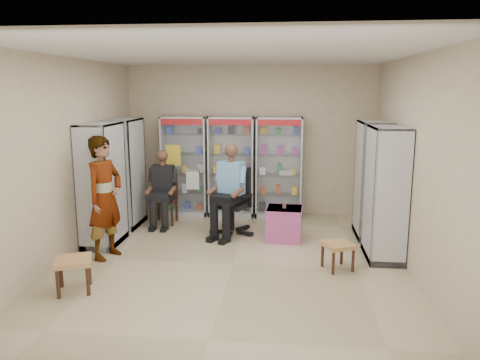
# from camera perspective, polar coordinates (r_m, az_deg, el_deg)

# --- Properties ---
(floor) EXTENTS (6.00, 6.00, 0.00)m
(floor) POSITION_cam_1_polar(r_m,az_deg,el_deg) (7.00, -0.83, -10.19)
(floor) COLOR tan
(floor) RESTS_ON ground
(room_shell) EXTENTS (5.02, 6.02, 3.01)m
(room_shell) POSITION_cam_1_polar(r_m,az_deg,el_deg) (6.55, -0.88, 6.08)
(room_shell) COLOR #C3B591
(room_shell) RESTS_ON ground
(cabinet_back_left) EXTENTS (0.90, 0.50, 2.00)m
(cabinet_back_left) POSITION_cam_1_polar(r_m,az_deg,el_deg) (9.57, -6.69, 1.71)
(cabinet_back_left) COLOR #B1B4B9
(cabinet_back_left) RESTS_ON floor
(cabinet_back_mid) EXTENTS (0.90, 0.50, 2.00)m
(cabinet_back_mid) POSITION_cam_1_polar(r_m,az_deg,el_deg) (9.41, -1.03, 1.62)
(cabinet_back_mid) COLOR #A3A6AB
(cabinet_back_mid) RESTS_ON floor
(cabinet_back_right) EXTENTS (0.90, 0.50, 2.00)m
(cabinet_back_right) POSITION_cam_1_polar(r_m,az_deg,el_deg) (9.34, 4.77, 1.52)
(cabinet_back_right) COLOR #B6B8BD
(cabinet_back_right) RESTS_ON floor
(cabinet_right_far) EXTENTS (0.90, 0.50, 2.00)m
(cabinet_right_far) POSITION_cam_1_polar(r_m,az_deg,el_deg) (8.36, 15.85, 0.02)
(cabinet_right_far) COLOR #B7B9BF
(cabinet_right_far) RESTS_ON floor
(cabinet_right_near) EXTENTS (0.90, 0.50, 2.00)m
(cabinet_right_near) POSITION_cam_1_polar(r_m,az_deg,el_deg) (7.30, 17.30, -1.62)
(cabinet_right_near) COLOR #A3A4AA
(cabinet_right_near) RESTS_ON floor
(cabinet_left_far) EXTENTS (0.90, 0.50, 2.00)m
(cabinet_left_far) POSITION_cam_1_polar(r_m,az_deg,el_deg) (8.94, -13.81, 0.81)
(cabinet_left_far) COLOR #AAADB1
(cabinet_left_far) RESTS_ON floor
(cabinet_left_near) EXTENTS (0.90, 0.50, 2.00)m
(cabinet_left_near) POSITION_cam_1_polar(r_m,az_deg,el_deg) (7.93, -16.45, -0.59)
(cabinet_left_near) COLOR #B1B3B9
(cabinet_left_near) RESTS_ON floor
(wooden_chair) EXTENTS (0.42, 0.42, 0.94)m
(wooden_chair) POSITION_cam_1_polar(r_m,az_deg,el_deg) (9.03, -9.16, -2.34)
(wooden_chair) COLOR black
(wooden_chair) RESTS_ON floor
(seated_customer) EXTENTS (0.44, 0.60, 1.34)m
(seated_customer) POSITION_cam_1_polar(r_m,az_deg,el_deg) (8.94, -9.28, -1.16)
(seated_customer) COLOR black
(seated_customer) RESTS_ON floor
(office_chair) EXTENTS (0.85, 0.85, 1.19)m
(office_chair) POSITION_cam_1_polar(r_m,az_deg,el_deg) (8.24, -0.95, -2.60)
(office_chair) COLOR black
(office_chair) RESTS_ON floor
(seated_shopkeeper) EXTENTS (0.72, 0.83, 1.51)m
(seated_shopkeeper) POSITION_cam_1_polar(r_m,az_deg,el_deg) (8.16, -0.99, -1.57)
(seated_shopkeeper) COLOR #698FD0
(seated_shopkeeper) RESTS_ON floor
(pink_trunk) EXTENTS (0.61, 0.59, 0.56)m
(pink_trunk) POSITION_cam_1_polar(r_m,az_deg,el_deg) (8.04, 5.41, -5.32)
(pink_trunk) COLOR #BE4CA3
(pink_trunk) RESTS_ON floor
(tea_glass) EXTENTS (0.07, 0.07, 0.10)m
(tea_glass) POSITION_cam_1_polar(r_m,az_deg,el_deg) (7.94, 5.43, -3.05)
(tea_glass) COLOR #562107
(tea_glass) RESTS_ON pink_trunk
(woven_stool_a) EXTENTS (0.52, 0.52, 0.39)m
(woven_stool_a) POSITION_cam_1_polar(r_m,az_deg,el_deg) (6.89, 11.81, -9.07)
(woven_stool_a) COLOR #A97247
(woven_stool_a) RESTS_ON floor
(woven_stool_b) EXTENTS (0.56, 0.56, 0.44)m
(woven_stool_b) POSITION_cam_1_polar(r_m,az_deg,el_deg) (6.40, -19.58, -10.84)
(woven_stool_b) COLOR #A17644
(woven_stool_b) RESTS_ON floor
(standing_man) EXTENTS (0.64, 0.79, 1.86)m
(standing_man) POSITION_cam_1_polar(r_m,az_deg,el_deg) (7.30, -16.15, -2.10)
(standing_man) COLOR gray
(standing_man) RESTS_ON floor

